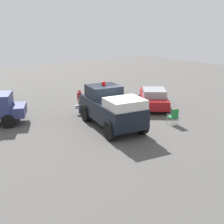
% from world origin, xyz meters
% --- Properties ---
extents(ground_plane, '(60.00, 60.00, 0.00)m').
position_xyz_m(ground_plane, '(0.00, 0.00, 0.00)').
color(ground_plane, '#514F4C').
extents(vintage_fire_truck, '(6.25, 3.29, 2.59)m').
position_xyz_m(vintage_fire_truck, '(-0.61, -0.23, 1.20)').
color(vintage_fire_truck, black).
rests_on(vintage_fire_truck, ground).
extents(classic_hot_rod, '(4.55, 4.18, 1.46)m').
position_xyz_m(classic_hot_rod, '(-1.93, 4.73, 0.75)').
color(classic_hot_rod, black).
rests_on(classic_hot_rod, ground).
extents(lawn_chair_near_truck, '(0.51, 0.53, 1.02)m').
position_xyz_m(lawn_chair_near_truck, '(-5.51, 3.43, 0.59)').
color(lawn_chair_near_truck, '#B7BABF').
rests_on(lawn_chair_near_truck, ground).
extents(lawn_chair_by_car, '(0.58, 0.59, 1.02)m').
position_xyz_m(lawn_chair_by_car, '(1.57, 2.97, 0.59)').
color(lawn_chair_by_car, '#B7BABF').
rests_on(lawn_chair_by_car, ground).
extents(spectator_seated, '(0.54, 0.40, 1.29)m').
position_xyz_m(spectator_seated, '(-5.38, 3.43, 0.70)').
color(spectator_seated, '#383842').
rests_on(spectator_seated, ground).
extents(spectator_standing, '(0.57, 0.47, 1.68)m').
position_xyz_m(spectator_standing, '(-4.10, -0.29, 0.96)').
color(spectator_standing, '#2D334C').
rests_on(spectator_standing, ground).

